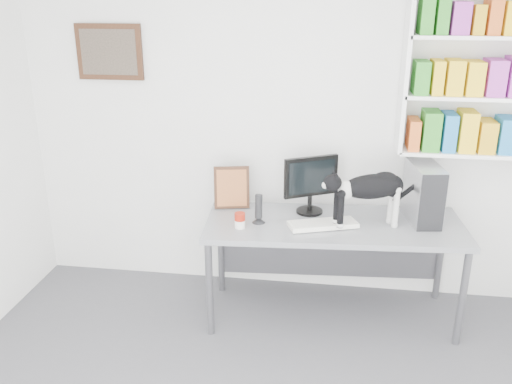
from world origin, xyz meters
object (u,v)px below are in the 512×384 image
leaning_print (232,187)px  cat (369,200)px  keyboard (323,224)px  speaker (259,208)px  pc_tower (423,193)px  soup_can (240,220)px  desk (331,270)px  monitor (310,184)px  bookshelf (481,67)px

leaning_print → cat: 1.04m
keyboard → speaker: 0.47m
keyboard → pc_tower: 0.76m
keyboard → soup_can: 0.59m
desk → cat: cat is taller
keyboard → monitor: bearing=93.8°
leaning_print → bookshelf: bearing=-7.6°
speaker → cat: 0.78m
monitor → pc_tower: (0.81, -0.03, -0.01)m
pc_tower → soup_can: (-1.28, -0.32, -0.16)m
pc_tower → speaker: (-1.16, -0.21, -0.10)m
cat → leaning_print: bearing=146.1°
bookshelf → leaning_print: size_ratio=3.71×
bookshelf → speaker: size_ratio=5.61×
desk → soup_can: bearing=-168.2°
monitor → keyboard: bearing=-95.0°
speaker → soup_can: size_ratio=1.99×
desk → monitor: bearing=133.9°
speaker → cat: size_ratio=0.33×
monitor → leaning_print: bearing=150.2°
pc_tower → keyboard: bearing=-171.1°
desk → cat: bearing=-16.4°
monitor → leaning_print: size_ratio=1.34×
desk → monitor: monitor is taller
speaker → soup_can: (-0.12, -0.11, -0.06)m
keyboard → pc_tower: pc_tower is taller
pc_tower → leaning_print: 1.41m
bookshelf → leaning_print: 1.95m
desk → speaker: (-0.54, -0.08, 0.50)m
keyboard → speaker: size_ratio=2.18×
monitor → leaning_print: 0.60m
soup_can → keyboard: bearing=10.1°
desk → pc_tower: (0.62, 0.14, 0.60)m
desk → speaker: bearing=-175.9°
pc_tower → cat: (-0.39, -0.19, -0.01)m
bookshelf → cat: bearing=-153.3°
speaker → pc_tower: bearing=8.2°
pc_tower → speaker: 1.18m
desk → cat: 0.64m
soup_can → monitor: bearing=37.1°
desk → monitor: size_ratio=4.13×
monitor → pc_tower: monitor is taller
keyboard → leaning_print: (-0.70, 0.27, 0.15)m
keyboard → desk: bearing=27.6°
bookshelf → desk: bookshelf is taller
leaning_print → cat: bearing=-24.7°
leaning_print → soup_can: 0.41m
desk → monitor: (-0.19, 0.17, 0.61)m
bookshelf → pc_tower: size_ratio=2.94×
bookshelf → desk: 1.76m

